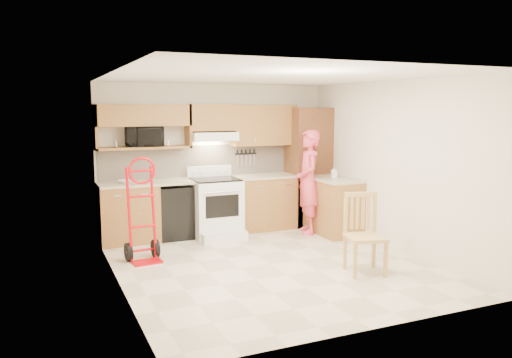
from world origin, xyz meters
TOP-DOWN VIEW (x-y plane):
  - floor at (0.00, 0.00)m, footprint 4.00×4.50m
  - ceiling at (0.00, 0.00)m, footprint 4.00×4.50m
  - wall_back at (0.00, 2.26)m, footprint 4.00×0.02m
  - wall_front at (0.00, -2.26)m, footprint 4.00×0.02m
  - wall_left at (-2.01, 0.00)m, footprint 0.02×4.50m
  - wall_right at (2.01, 0.00)m, footprint 0.02×4.50m
  - backsplash at (0.00, 2.23)m, footprint 3.92×0.03m
  - lower_cab_left at (-1.55, 1.95)m, footprint 0.90×0.60m
  - dishwasher at (-0.80, 1.95)m, footprint 0.60×0.60m
  - lower_cab_right at (0.83, 1.95)m, footprint 1.14×0.60m
  - countertop_left at (-1.25, 1.95)m, footprint 1.50×0.63m
  - countertop_right at (0.83, 1.95)m, footprint 1.14×0.63m
  - cab_return_right at (1.70, 1.15)m, footprint 0.60×1.00m
  - countertop_return at (1.70, 1.15)m, footprint 0.63×1.00m
  - pantry_tall at (1.65, 1.95)m, footprint 0.70×0.60m
  - upper_cab_left at (-1.25, 2.08)m, footprint 1.50×0.33m
  - upper_shelf_mw at (-1.25, 2.08)m, footprint 1.50×0.33m
  - upper_cab_center at (-0.12, 2.08)m, footprint 0.76×0.33m
  - upper_cab_right at (0.83, 2.08)m, footprint 1.14×0.33m
  - range_hood at (-0.12, 2.02)m, footprint 0.76×0.46m
  - knife_strip at (0.55, 2.21)m, footprint 0.40×0.05m
  - microwave at (-1.25, 2.08)m, footprint 0.59×0.42m
  - range at (-0.17, 1.70)m, footprint 0.77×1.01m
  - person at (1.33, 1.35)m, footprint 0.58×0.73m
  - hand_truck at (-1.54, 0.82)m, footprint 0.56×0.52m
  - dining_chair at (0.94, -0.82)m, footprint 0.57×0.60m
  - soap_bottle at (1.70, 1.15)m, footprint 0.12×0.12m
  - bowl at (-1.59, 1.95)m, footprint 0.22×0.22m

SIDE VIEW (x-z plane):
  - floor at x=0.00m, z-range -0.02..0.00m
  - dishwasher at x=-0.80m, z-range 0.00..0.85m
  - lower_cab_left at x=-1.55m, z-range 0.00..0.90m
  - lower_cab_right at x=0.83m, z-range 0.00..0.90m
  - cab_return_right at x=1.70m, z-range 0.00..0.90m
  - dining_chair at x=0.94m, z-range 0.00..1.02m
  - range at x=-0.17m, z-range 0.00..1.13m
  - hand_truck at x=-1.54m, z-range 0.00..1.30m
  - person at x=1.33m, z-range 0.00..1.74m
  - countertop_left at x=-1.25m, z-range 0.90..0.94m
  - countertop_right at x=0.83m, z-range 0.90..0.94m
  - countertop_return at x=1.70m, z-range 0.90..0.94m
  - bowl at x=-1.59m, z-range 0.94..0.99m
  - soap_bottle at x=1.70m, z-range 0.94..1.14m
  - pantry_tall at x=1.65m, z-range 0.00..2.10m
  - backsplash at x=0.00m, z-range 0.92..1.48m
  - knife_strip at x=0.55m, z-range 1.09..1.39m
  - wall_back at x=0.00m, z-range 0.00..2.50m
  - wall_front at x=0.00m, z-range 0.00..2.50m
  - wall_left at x=-2.01m, z-range 0.00..2.50m
  - wall_right at x=2.01m, z-range 0.00..2.50m
  - upper_shelf_mw at x=-1.25m, z-range 1.45..1.49m
  - range_hood at x=-0.12m, z-range 1.56..1.70m
  - microwave at x=-1.25m, z-range 1.49..1.81m
  - upper_cab_right at x=0.83m, z-range 1.45..2.15m
  - upper_cab_center at x=-0.12m, z-range 1.72..2.16m
  - upper_cab_left at x=-1.25m, z-range 1.81..2.15m
  - ceiling at x=0.00m, z-range 2.50..2.52m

